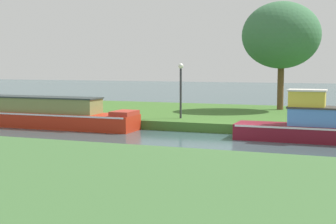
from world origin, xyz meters
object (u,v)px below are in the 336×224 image
at_px(red_narrowboat, 25,112).
at_px(lamp_post, 181,83).
at_px(willow_tree_left, 281,35).
at_px(mooring_post_near, 328,116).

distance_m(red_narrowboat, lamp_post, 7.33).
relative_size(willow_tree_left, lamp_post, 2.31).
distance_m(red_narrowboat, mooring_post_near, 13.38).
height_order(red_narrowboat, mooring_post_near, red_narrowboat).
bearing_deg(mooring_post_near, lamp_post, 173.58).
distance_m(lamp_post, mooring_post_near, 6.60).
bearing_deg(red_narrowboat, mooring_post_near, 6.57).
relative_size(red_narrowboat, mooring_post_near, 12.84).
height_order(red_narrowboat, willow_tree_left, willow_tree_left).
height_order(red_narrowboat, lamp_post, lamp_post).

